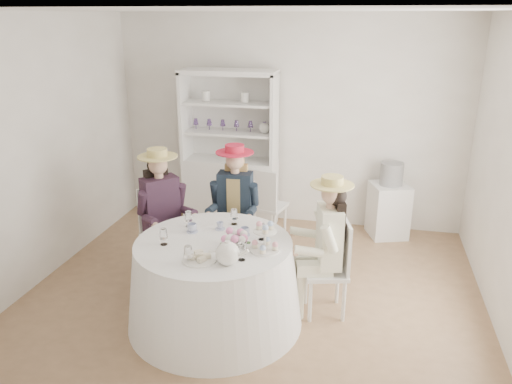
# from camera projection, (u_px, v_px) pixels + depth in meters

# --- Properties ---
(ground) EXTENTS (4.50, 4.50, 0.00)m
(ground) POSITION_uv_depth(u_px,v_px,m) (254.00, 292.00, 5.07)
(ground) COLOR #836141
(ground) RESTS_ON ground
(ceiling) EXTENTS (4.50, 4.50, 0.00)m
(ceiling) POSITION_uv_depth(u_px,v_px,m) (253.00, 10.00, 4.16)
(ceiling) COLOR white
(ceiling) RESTS_ON wall_back
(wall_back) EXTENTS (4.50, 0.00, 4.50)m
(wall_back) POSITION_uv_depth(u_px,v_px,m) (289.00, 122.00, 6.45)
(wall_back) COLOR silver
(wall_back) RESTS_ON ground
(wall_front) EXTENTS (4.50, 0.00, 4.50)m
(wall_front) POSITION_uv_depth(u_px,v_px,m) (172.00, 264.00, 2.78)
(wall_front) COLOR silver
(wall_front) RESTS_ON ground
(wall_left) EXTENTS (0.00, 4.50, 4.50)m
(wall_left) POSITION_uv_depth(u_px,v_px,m) (39.00, 151.00, 5.09)
(wall_left) COLOR silver
(wall_left) RESTS_ON ground
(tea_table) EXTENTS (1.58, 1.58, 0.79)m
(tea_table) POSITION_uv_depth(u_px,v_px,m) (215.00, 282.00, 4.48)
(tea_table) COLOR white
(tea_table) RESTS_ON ground
(hutch) EXTENTS (1.37, 0.89, 2.03)m
(hutch) POSITION_uv_depth(u_px,v_px,m) (231.00, 172.00, 6.53)
(hutch) COLOR silver
(hutch) RESTS_ON ground
(side_table) EXTENTS (0.56, 0.56, 0.68)m
(side_table) POSITION_uv_depth(u_px,v_px,m) (388.00, 210.00, 6.28)
(side_table) COLOR silver
(side_table) RESTS_ON ground
(hatbox) EXTENTS (0.30, 0.30, 0.28)m
(hatbox) POSITION_uv_depth(u_px,v_px,m) (392.00, 174.00, 6.12)
(hatbox) COLOR black
(hatbox) RESTS_ON side_table
(guest_left) EXTENTS (0.60, 0.60, 1.41)m
(guest_left) POSITION_uv_depth(u_px,v_px,m) (162.00, 207.00, 5.12)
(guest_left) COLOR silver
(guest_left) RESTS_ON ground
(guest_mid) EXTENTS (0.51, 0.53, 1.40)m
(guest_mid) POSITION_uv_depth(u_px,v_px,m) (235.00, 201.00, 5.30)
(guest_mid) COLOR silver
(guest_mid) RESTS_ON ground
(guest_right) EXTENTS (0.55, 0.51, 1.35)m
(guest_right) POSITION_uv_depth(u_px,v_px,m) (327.00, 239.00, 4.48)
(guest_right) COLOR silver
(guest_right) RESTS_ON ground
(spare_chair) EXTENTS (0.47, 0.47, 0.94)m
(spare_chair) POSITION_uv_depth(u_px,v_px,m) (266.00, 203.00, 6.06)
(spare_chair) COLOR silver
(spare_chair) RESTS_ON ground
(teacup_a) EXTENTS (0.11, 0.11, 0.07)m
(teacup_a) POSITION_uv_depth(u_px,v_px,m) (192.00, 228.00, 4.53)
(teacup_a) COLOR white
(teacup_a) RESTS_ON tea_table
(teacup_b) EXTENTS (0.08, 0.08, 0.06)m
(teacup_b) POSITION_uv_depth(u_px,v_px,m) (220.00, 226.00, 4.59)
(teacup_b) COLOR white
(teacup_b) RESTS_ON tea_table
(teacup_c) EXTENTS (0.09, 0.09, 0.07)m
(teacup_c) POSITION_uv_depth(u_px,v_px,m) (245.00, 232.00, 4.47)
(teacup_c) COLOR white
(teacup_c) RESTS_ON tea_table
(flower_bowl) EXTENTS (0.21, 0.21, 0.05)m
(flower_bowl) POSITION_uv_depth(u_px,v_px,m) (235.00, 245.00, 4.22)
(flower_bowl) COLOR white
(flower_bowl) RESTS_ON tea_table
(flower_arrangement) EXTENTS (0.19, 0.18, 0.07)m
(flower_arrangement) POSITION_uv_depth(u_px,v_px,m) (235.00, 237.00, 4.23)
(flower_arrangement) COLOR pink
(flower_arrangement) RESTS_ON tea_table
(table_teapot) EXTENTS (0.27, 0.19, 0.21)m
(table_teapot) POSITION_uv_depth(u_px,v_px,m) (228.00, 253.00, 3.94)
(table_teapot) COLOR white
(table_teapot) RESTS_ON tea_table
(sandwich_plate) EXTENTS (0.29, 0.29, 0.06)m
(sandwich_plate) POSITION_uv_depth(u_px,v_px,m) (200.00, 258.00, 4.02)
(sandwich_plate) COLOR white
(sandwich_plate) RESTS_ON tea_table
(cupcake_stand) EXTENTS (0.26, 0.26, 0.24)m
(cupcake_stand) POSITION_uv_depth(u_px,v_px,m) (265.00, 240.00, 4.16)
(cupcake_stand) COLOR white
(cupcake_stand) RESTS_ON tea_table
(stemware_set) EXTENTS (0.88, 0.92, 0.15)m
(stemware_set) POSITION_uv_depth(u_px,v_px,m) (213.00, 234.00, 4.32)
(stemware_set) COLOR white
(stemware_set) RESTS_ON tea_table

